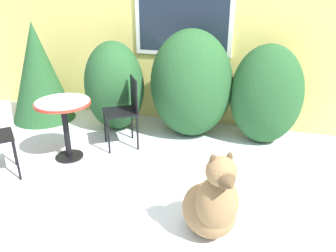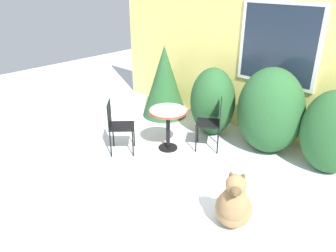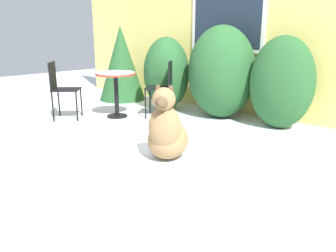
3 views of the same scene
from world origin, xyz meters
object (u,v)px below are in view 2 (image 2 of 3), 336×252
at_px(patio_chair_near_table, 213,121).
at_px(dog, 234,205).
at_px(patio_chair_far_side, 117,124).
at_px(patio_table, 168,118).

bearing_deg(patio_chair_near_table, dog, 10.45).
relative_size(patio_chair_near_table, patio_chair_far_side, 1.00).
xyz_separation_m(patio_table, patio_chair_near_table, (0.53, 0.52, -0.07)).
xyz_separation_m(patio_table, patio_chair_far_side, (-0.53, -0.65, -0.07)).
relative_size(patio_table, patio_chair_far_side, 0.81).
xyz_separation_m(patio_chair_near_table, dog, (1.34, -1.38, -0.21)).
height_order(patio_chair_near_table, dog, patio_chair_near_table).
xyz_separation_m(patio_chair_far_side, dog, (2.41, -0.21, -0.21)).
height_order(patio_table, dog, dog).
xyz_separation_m(patio_chair_near_table, patio_chair_far_side, (-1.06, -1.17, 0.00)).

